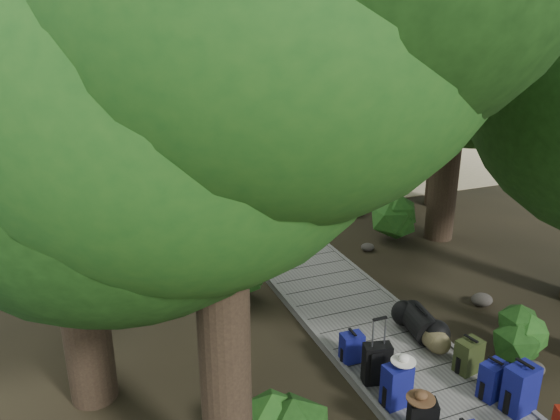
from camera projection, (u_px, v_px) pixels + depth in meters
name	position (u px, v px, depth m)	size (l,w,h in m)	color
ground	(339.00, 303.00, 10.55)	(120.00, 120.00, 0.00)	black
sand_beach	(172.00, 139.00, 24.52)	(40.00, 22.00, 0.02)	tan
boardwalk	(317.00, 279.00, 11.40)	(2.00, 12.00, 0.12)	gray
backpack_left_b	(422.00, 418.00, 6.90)	(0.35, 0.25, 0.64)	black
backpack_left_c	(397.00, 383.00, 7.52)	(0.37, 0.27, 0.70)	navy
backpack_left_d	(352.00, 346.00, 8.52)	(0.34, 0.25, 0.52)	navy
backpack_right_b	(521.00, 387.00, 7.39)	(0.43, 0.30, 0.77)	navy
backpack_right_c	(493.00, 378.00, 7.68)	(0.36, 0.25, 0.61)	navy
backpack_right_d	(469.00, 354.00, 8.26)	(0.38, 0.27, 0.58)	#2C3514
duffel_right_khaki	(429.00, 334.00, 8.96)	(0.37, 0.56, 0.37)	brown
duffel_right_black	(420.00, 323.00, 9.21)	(0.47, 0.75, 0.47)	black
suitcase_on_boardwalk	(377.00, 364.00, 8.00)	(0.41, 0.22, 0.63)	black
lone_suitcase_on_sand	(228.00, 176.00, 17.65)	(0.43, 0.25, 0.68)	black
hat_brown	(421.00, 395.00, 6.74)	(0.37, 0.37, 0.11)	#51351E
hat_white	(404.00, 358.00, 7.39)	(0.35, 0.35, 0.12)	silver
kayak	(128.00, 174.00, 18.51)	(0.66, 3.00, 0.30)	#BA370F
sun_lounger	(285.00, 154.00, 20.64)	(0.61, 1.89, 0.61)	silver
tree_right_c	(459.00, 31.00, 12.04)	(5.70, 5.70, 9.87)	black
tree_right_e	(347.00, 56.00, 16.54)	(4.53, 4.53, 8.16)	black
tree_right_f	(380.00, 19.00, 19.16)	(5.76, 5.76, 10.29)	black
tree_left_a	(218.00, 184.00, 4.93)	(4.58, 4.58, 7.63)	black
tree_left_b	(50.00, 66.00, 6.40)	(5.21, 5.21, 9.38)	black
tree_left_c	(85.00, 97.00, 9.93)	(4.43, 4.43, 7.71)	black
tree_back_a	(140.00, 51.00, 21.44)	(4.53, 4.53, 7.84)	black
tree_back_b	(198.00, 37.00, 23.19)	(4.90, 4.90, 8.76)	black
tree_back_c	(289.00, 20.00, 23.83)	(5.64, 5.64, 10.15)	black
tree_back_d	(30.00, 43.00, 19.78)	(5.17, 5.17, 8.61)	black
palm_right_a	(351.00, 67.00, 15.19)	(4.56, 4.56, 7.78)	#12380F
palm_right_b	(317.00, 48.00, 20.98)	(4.21, 4.21, 8.14)	#12380F
palm_right_c	(241.00, 57.00, 20.76)	(4.73, 4.73, 7.52)	#12380F
palm_left_a	(55.00, 80.00, 13.70)	(4.67, 4.67, 7.43)	#12380F
rock_left_b	(239.00, 418.00, 7.41)	(0.33, 0.29, 0.18)	#4C473F
rock_left_c	(236.00, 306.00, 10.16)	(0.55, 0.49, 0.30)	#4C473F
rock_left_d	(178.00, 254.00, 12.50)	(0.34, 0.31, 0.19)	#4C473F
rock_right_a	(533.00, 369.00, 8.43)	(0.38, 0.34, 0.21)	#4C473F
rock_right_b	(482.00, 300.00, 10.45)	(0.41, 0.37, 0.23)	#4C473F
rock_right_c	(368.00, 247.00, 12.90)	(0.32, 0.29, 0.18)	#4C473F
rock_right_d	(353.00, 210.00, 15.16)	(0.52, 0.47, 0.29)	#4C473F
shrub_left_b	(237.00, 280.00, 10.62)	(0.86, 0.86, 0.77)	#1D5218
shrub_left_c	(141.00, 222.00, 13.07)	(1.29, 1.29, 1.17)	#1D5218
shrub_right_a	(518.00, 337.00, 8.73)	(0.88, 0.88, 0.79)	#1D5218
shrub_right_b	(392.00, 216.00, 13.43)	(1.31, 1.31, 1.18)	#1D5218
shrub_right_c	(311.00, 187.00, 16.40)	(0.85, 0.85, 0.76)	#1D5218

